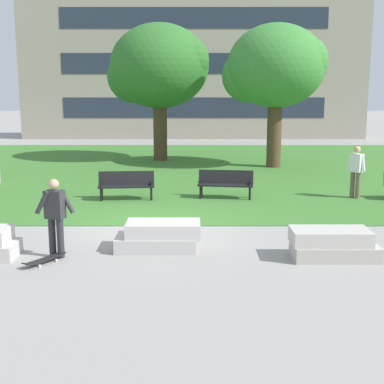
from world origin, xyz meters
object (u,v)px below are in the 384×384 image
person_skateboarder (58,213)px  park_bench_near_left (228,182)px  concrete_block_left (162,236)px  concrete_block_right (335,245)px  person_bystander_near_lawn (359,169)px  park_bench_far_left (129,183)px  skateboard (47,259)px

person_skateboarder → park_bench_near_left: 7.40m
concrete_block_left → concrete_block_right: (3.74, -0.64, 0.00)m
concrete_block_left → concrete_block_right: 3.79m
concrete_block_right → person_bystander_near_lawn: size_ratio=1.08×
person_skateboarder → park_bench_far_left: (0.79, 5.98, -0.43)m
person_skateboarder → skateboard: person_skateboarder is taller
concrete_block_left → park_bench_far_left: 5.61m
concrete_block_left → park_bench_far_left: size_ratio=1.03×
concrete_block_right → park_bench_far_left: size_ratio=1.00×
skateboard → person_bystander_near_lawn: (8.43, 6.63, 0.90)m
concrete_block_left → skateboard: concrete_block_left is taller
park_bench_near_left → park_bench_far_left: (-3.23, -0.23, 0.00)m
person_skateboarder → skateboard: bearing=-110.2°
park_bench_far_left → person_bystander_near_lawn: bearing=1.7°
concrete_block_left → person_bystander_near_lawn: bearing=42.8°
concrete_block_right → park_bench_far_left: (-5.13, 6.06, 0.23)m
concrete_block_left → person_bystander_near_lawn: (6.10, 5.65, 0.68)m
skateboard → park_bench_near_left: park_bench_near_left is taller
park_bench_far_left → park_bench_near_left: bearing=4.0°
concrete_block_right → skateboard: bearing=-176.8°
park_bench_near_left → skateboard: bearing=-122.2°
concrete_block_right → person_bystander_near_lawn: person_bystander_near_lawn is taller
concrete_block_left → person_bystander_near_lawn: size_ratio=1.11×
skateboard → concrete_block_left: bearing=22.7°
person_skateboarder → skateboard: 0.99m
skateboard → park_bench_far_left: (0.94, 6.40, 0.45)m
skateboard → concrete_block_right: bearing=3.2°
park_bench_near_left → concrete_block_left: bearing=-108.0°
park_bench_far_left → concrete_block_right: bearing=-49.7°
person_skateboarder → concrete_block_left: bearing=14.1°
concrete_block_right → skateboard: size_ratio=1.93×
park_bench_far_left → person_bystander_near_lawn: person_bystander_near_lawn is taller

